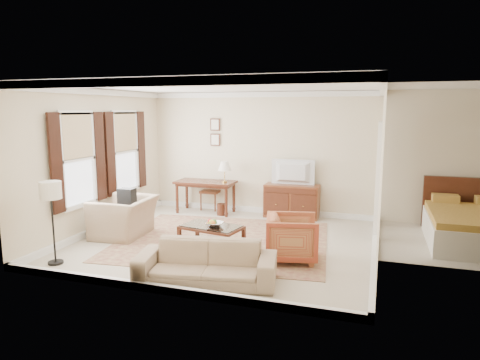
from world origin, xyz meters
The scene contains 21 objects.
room_shell centered at (0.00, 0.00, 2.47)m, with size 5.51×5.01×2.91m.
annex_bedroom centered at (4.49, 1.15, 0.34)m, with size 3.00×2.70×2.90m.
window_front centered at (-2.70, -0.70, 1.55)m, with size 0.12×1.56×1.80m, color #CCB284, non-canonical shape.
window_rear centered at (-2.70, 0.90, 1.55)m, with size 0.12×1.56×1.80m, color #CCB284, non-canonical shape.
doorway centered at (2.71, 1.50, 1.08)m, with size 0.10×1.12×2.25m, color white, non-canonical shape.
rug centered at (-0.06, 0.05, 0.01)m, with size 3.91×3.35×0.01m, color maroon.
writing_desk centered at (-1.24, 2.04, 0.67)m, with size 1.42×0.71×0.78m.
desk_chair centered at (-1.25, 2.39, 0.53)m, with size 0.45×0.45×1.05m, color brown, non-canonical shape.
desk_lamp centered at (-0.75, 2.04, 1.03)m, with size 0.32×0.32×0.50m, color silver, non-canonical shape.
framed_prints centered at (-1.14, 2.47, 1.94)m, with size 0.25×0.04×0.68m, color #482114, non-canonical shape.
sideboard centered at (0.84, 2.23, 0.39)m, with size 1.25×0.48×0.77m, color brown.
tv centered at (0.84, 2.21, 1.25)m, with size 0.95×0.55×0.12m, color black.
coffee_table centered at (-0.06, -0.54, 0.34)m, with size 1.16×0.81×0.45m.
fruit_bowl centered at (0.01, -0.58, 0.50)m, with size 0.42×0.42×0.10m, color silver.
book_a centered at (-0.18, -0.44, 0.18)m, with size 0.28×0.04×0.38m, color brown.
book_b centered at (0.20, -0.62, 0.17)m, with size 0.28×0.03×0.38m, color brown.
striped_armchair centered at (1.41, -0.62, 0.42)m, with size 0.82×0.77×0.84m, color #973620.
club_armchair centered at (-2.03, -0.26, 0.51)m, with size 1.18×0.76×1.03m, color tan.
backpack centered at (-2.01, -0.17, 0.77)m, with size 0.32×0.22×0.40m, color black.
sofa centered at (0.40, -1.92, 0.39)m, with size 2.01×0.59×0.79m, color tan.
floor_lamp centered at (-2.22, -1.98, 1.12)m, with size 0.34×0.34×1.36m.
Camera 1 is at (2.69, -7.38, 2.48)m, focal length 32.00 mm.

